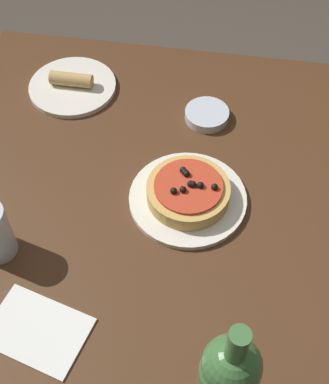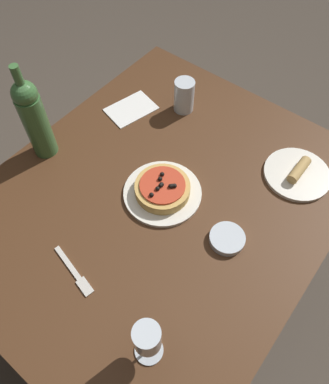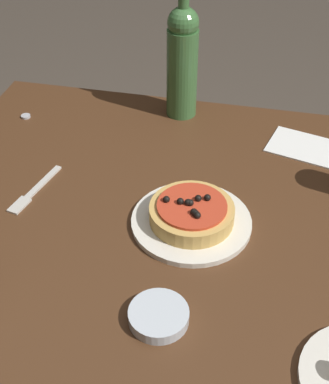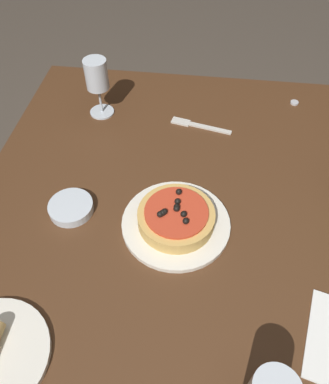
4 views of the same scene
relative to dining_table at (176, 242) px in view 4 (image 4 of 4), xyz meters
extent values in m
plane|color=#4C4238|center=(0.00, 0.00, -0.66)|extent=(14.00, 14.00, 0.00)
cube|color=#4C2D19|center=(0.00, 0.00, 0.08)|extent=(1.18, 0.97, 0.03)
cylinder|color=#4C2D19|center=(0.53, 0.43, -0.30)|extent=(0.06, 0.06, 0.72)
cylinder|color=#4C2D19|center=(0.53, -0.43, -0.30)|extent=(0.06, 0.06, 0.72)
cylinder|color=white|center=(-0.02, 0.00, 0.10)|extent=(0.24, 0.24, 0.01)
cylinder|color=tan|center=(-0.02, 0.00, 0.12)|extent=(0.17, 0.17, 0.03)
cylinder|color=red|center=(-0.02, 0.00, 0.14)|extent=(0.14, 0.14, 0.01)
sphere|color=black|center=(-0.01, 0.00, 0.15)|extent=(0.01, 0.01, 0.01)
sphere|color=black|center=(-0.04, -0.02, 0.15)|extent=(0.01, 0.01, 0.01)
sphere|color=black|center=(0.01, 0.00, 0.15)|extent=(0.01, 0.01, 0.01)
sphere|color=black|center=(-0.01, 0.00, 0.15)|extent=(0.01, 0.01, 0.01)
sphere|color=black|center=(-0.02, 0.02, 0.15)|extent=(0.01, 0.01, 0.01)
sphere|color=black|center=(-0.01, 0.00, 0.15)|extent=(0.01, 0.01, 0.01)
sphere|color=black|center=(0.03, 0.00, 0.15)|extent=(0.01, 0.01, 0.01)
sphere|color=black|center=(-0.03, -0.02, 0.15)|extent=(0.01, 0.01, 0.01)
sphere|color=black|center=(-0.03, 0.03, 0.15)|extent=(0.01, 0.01, 0.01)
sphere|color=black|center=(-0.03, 0.03, 0.15)|extent=(0.01, 0.01, 0.01)
cylinder|color=silver|center=(0.36, 0.26, 0.10)|extent=(0.07, 0.07, 0.00)
cylinder|color=silver|center=(0.36, 0.26, 0.14)|extent=(0.01, 0.01, 0.08)
cylinder|color=silver|center=(0.36, 0.26, 0.22)|extent=(0.06, 0.06, 0.08)
cylinder|color=silver|center=(-0.01, 0.24, 0.11)|extent=(0.10, 0.10, 0.02)
cube|color=beige|center=(0.32, -0.06, 0.10)|extent=(0.04, 0.12, 0.00)
cube|color=beige|center=(0.34, 0.02, 0.10)|extent=(0.04, 0.06, 0.00)
cylinder|color=#B7B7BC|center=(0.47, -0.31, 0.10)|extent=(0.02, 0.02, 0.01)
camera|label=1|loc=(0.04, -0.65, 0.98)|focal=50.00mm
camera|label=2|loc=(0.48, 0.40, 1.06)|focal=35.00mm
camera|label=3|loc=(-0.13, 0.78, 0.83)|focal=50.00mm
camera|label=4|loc=(-0.50, -0.04, 0.78)|focal=35.00mm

